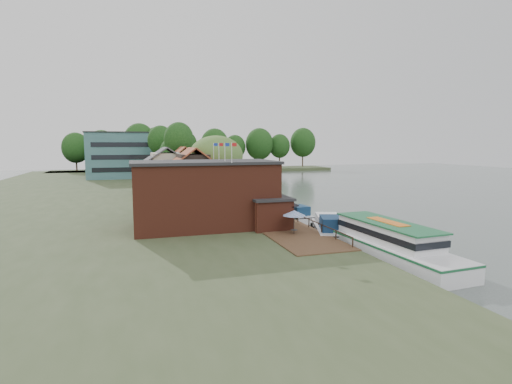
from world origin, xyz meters
TOP-DOWN VIEW (x-y plane):
  - ground at (0.00, 0.00)m, footprint 260.00×260.00m
  - land_bank at (-30.00, 35.00)m, footprint 50.00×140.00m
  - quay_deck at (-8.00, 10.00)m, footprint 6.00×50.00m
  - quay_rail at (-5.30, 10.50)m, footprint 0.20×49.00m
  - pub at (-14.00, -1.00)m, footprint 20.00×11.00m
  - hotel_block at (-22.00, 70.00)m, footprint 25.40×12.40m
  - cottage_a at (-15.00, 14.00)m, footprint 8.60×7.60m
  - cottage_b at (-18.00, 24.00)m, footprint 9.60×8.60m
  - cottage_c at (-14.00, 33.00)m, footprint 7.60×7.60m
  - willow at (-10.50, 19.00)m, footprint 8.60×8.60m
  - umbrella_0 at (-8.10, -7.48)m, footprint 2.39×2.39m
  - umbrella_1 at (-8.10, -0.81)m, footprint 2.46×2.46m
  - umbrella_2 at (-7.57, 2.23)m, footprint 1.98×1.98m
  - umbrella_3 at (-7.47, 4.24)m, footprint 2.40×2.40m
  - umbrella_4 at (-7.52, 7.73)m, footprint 2.26×2.26m
  - cruiser_0 at (-3.08, -5.49)m, footprint 6.71×10.96m
  - cruiser_1 at (-3.00, 4.74)m, footprint 3.40×9.08m
  - cruiser_2 at (-3.35, 14.42)m, footprint 6.01×10.68m
  - cruiser_3 at (-2.15, 22.93)m, footprint 5.66×10.60m
  - cruiser_4 at (-3.08, 33.15)m, footprint 3.32×9.72m
  - tour_boat at (-2.02, -15.08)m, footprint 5.03×15.39m
  - swan at (-1.23, -12.47)m, footprint 0.44×0.44m
  - bank_tree_0 at (-13.84, 40.65)m, footprint 6.14×6.14m
  - bank_tree_1 at (-13.77, 51.10)m, footprint 6.87×6.87m
  - bank_tree_2 at (-16.27, 58.48)m, footprint 6.43×6.43m
  - bank_tree_3 at (-12.09, 78.89)m, footprint 8.50×8.50m
  - bank_tree_4 at (-10.00, 86.13)m, footprint 7.09×7.09m
  - bank_tree_5 at (-13.15, 92.01)m, footprint 8.11×8.11m

SIDE VIEW (x-z plane):
  - ground at x=0.00m, z-range 0.00..0.00m
  - swan at x=-1.23m, z-range 0.00..0.44m
  - land_bank at x=-30.00m, z-range 0.00..1.00m
  - quay_deck at x=-8.00m, z-range 1.00..1.10m
  - cruiser_1 at x=-3.00m, z-range 0.00..2.13m
  - cruiser_4 at x=-3.08m, z-range 0.00..2.33m
  - cruiser_3 at x=-2.15m, z-range 0.00..2.46m
  - cruiser_2 at x=-3.35m, z-range 0.00..2.47m
  - cruiser_0 at x=-3.08m, z-range 0.00..2.55m
  - quay_rail at x=-5.30m, z-range 1.00..2.00m
  - tour_boat at x=-2.02m, z-range 0.00..3.32m
  - umbrella_0 at x=-8.10m, z-range 1.10..3.48m
  - umbrella_1 at x=-8.10m, z-range 1.10..3.48m
  - umbrella_2 at x=-7.57m, z-range 1.10..3.48m
  - umbrella_3 at x=-7.47m, z-range 1.10..3.48m
  - umbrella_4 at x=-7.52m, z-range 1.10..3.48m
  - pub at x=-14.00m, z-range 1.00..8.30m
  - cottage_a at x=-15.00m, z-range 1.00..9.50m
  - cottage_b at x=-18.00m, z-range 1.00..9.50m
  - cottage_c at x=-14.00m, z-range 1.00..9.50m
  - willow at x=-10.50m, z-range 1.00..11.43m
  - bank_tree_1 at x=-13.77m, z-range 1.00..11.75m
  - bank_tree_5 at x=-13.15m, z-range 1.00..12.21m
  - bank_tree_4 at x=-10.00m, z-range 1.00..12.28m
  - hotel_block at x=-22.00m, z-range 1.00..13.30m
  - bank_tree_0 at x=-13.84m, z-range 1.00..14.60m
  - bank_tree_2 at x=-16.27m, z-range 1.00..14.66m
  - bank_tree_3 at x=-12.09m, z-range 1.00..14.87m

